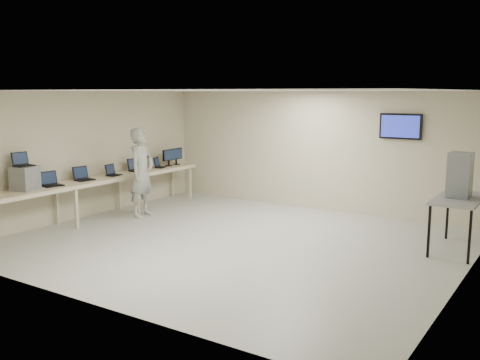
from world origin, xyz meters
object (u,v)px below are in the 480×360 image
Objects in this scene: soldier at (142,173)px; side_table at (459,202)px; workbench at (99,181)px; equipment_box at (25,178)px.

side_table is (6.50, 1.07, -0.12)m from soldier.
workbench is at bearing -166.68° from side_table.
equipment_box is at bearing -154.22° from side_table.
workbench is 3.77× the size of side_table.
side_table is at bearing 13.32° from workbench.
workbench is 7.39m from side_table.
workbench is 12.89× the size of equipment_box.
soldier is 6.59m from side_table.
equipment_box is 8.06m from side_table.
side_table is (7.25, 3.50, -0.25)m from equipment_box.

